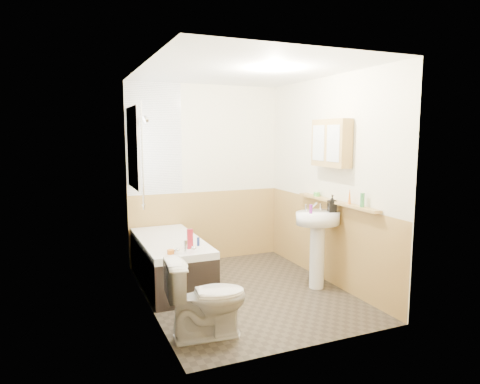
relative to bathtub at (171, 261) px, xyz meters
name	(u,v)px	position (x,y,z in m)	size (l,w,h in m)	color
floor	(245,292)	(0.73, -0.59, -0.29)	(2.80, 2.80, 0.00)	#2D2720
ceiling	(245,70)	(0.73, -0.59, 2.21)	(2.80, 2.80, 0.00)	white
wall_back	(206,174)	(0.73, 0.82, 0.96)	(2.20, 0.02, 2.50)	#F4ECC9
wall_front	(314,203)	(0.73, -2.00, 0.96)	(2.20, 0.02, 2.50)	#F4ECC9
wall_left	(146,190)	(-0.38, -0.59, 0.96)	(0.02, 2.80, 2.50)	#F4ECC9
wall_right	(328,181)	(1.84, -0.59, 0.96)	(0.02, 2.80, 2.50)	#F4ECC9
wainscot_right	(325,241)	(1.82, -0.59, 0.21)	(0.01, 2.80, 1.00)	tan
wainscot_front	(311,290)	(0.73, -1.97, 0.21)	(2.20, 0.01, 1.00)	tan
wainscot_back	(207,226)	(0.73, 0.80, 0.21)	(2.20, 0.01, 1.00)	tan
tile_cladding_left	(148,190)	(-0.36, -0.59, 0.96)	(0.01, 2.80, 2.50)	white
tile_return_back	(154,139)	(0.00, 0.80, 1.46)	(0.75, 0.01, 1.50)	white
window	(134,148)	(-0.33, 0.36, 1.36)	(0.03, 0.79, 0.99)	white
bathtub	(171,261)	(0.00, 0.00, 0.00)	(0.70, 1.56, 0.71)	black
shower_riser	(143,147)	(-0.31, -0.11, 1.38)	(0.11, 0.08, 1.22)	silver
toilet	(207,298)	(-0.03, -1.46, 0.06)	(0.41, 0.73, 0.72)	white
sink	(318,234)	(1.57, -0.79, 0.36)	(0.53, 0.43, 1.03)	white
pine_shelf	(336,202)	(1.77, -0.84, 0.73)	(0.10, 1.46, 0.03)	tan
medicine_cabinet	(331,143)	(1.74, -0.76, 1.42)	(0.15, 0.61, 0.55)	tan
foam_can	(362,200)	(1.77, -1.32, 0.83)	(0.05, 0.05, 0.15)	#388447
green_bottle	(350,196)	(1.77, -1.10, 0.84)	(0.04, 0.04, 0.19)	orange
black_jar	(317,194)	(1.77, -0.44, 0.77)	(0.08, 0.08, 0.05)	#59C647
soap_bottle	(332,208)	(1.72, -0.84, 0.67)	(0.09, 0.20, 0.09)	black
clear_bottle	(311,209)	(1.44, -0.83, 0.67)	(0.04, 0.04, 0.10)	purple
blue_gel	(190,239)	(0.10, -0.52, 0.38)	(0.06, 0.04, 0.22)	maroon
cream_jar	(171,252)	(-0.15, -0.65, 0.29)	(0.07, 0.07, 0.05)	orange
orange_bottle	(198,242)	(0.22, -0.44, 0.32)	(0.03, 0.03, 0.10)	navy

